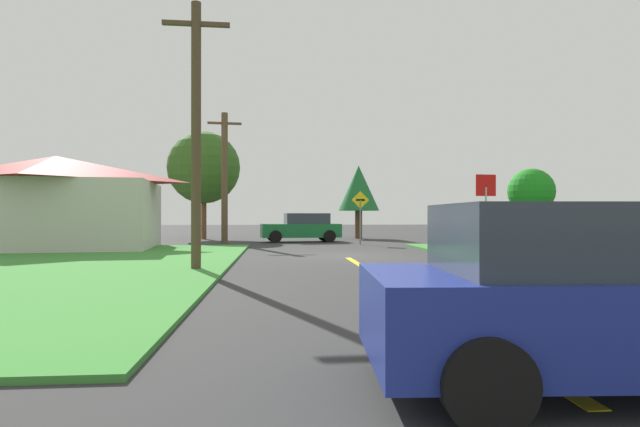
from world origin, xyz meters
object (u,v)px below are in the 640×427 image
Objects in this scene: utility_pole_mid at (225,176)px; barn at (56,203)px; stop_sign at (486,199)px; oak_tree_left at (204,168)px; utility_pole_near at (196,131)px; pine_tree_center at (531,192)px; car_approaching_junction at (302,228)px; car_behind_on_main_road at (615,297)px; direction_sign at (360,211)px; oak_tree_right at (359,189)px.

barn is (-6.83, -4.45, -1.54)m from utility_pole_mid.
oak_tree_left is (-11.94, 15.29, 2.44)m from stop_sign.
utility_pole_near reaches higher than pine_tree_center.
utility_pole_near reaches higher than utility_pole_mid.
car_approaching_junction is 15.50m from utility_pole_near.
oak_tree_left is (-7.61, 28.25, 3.71)m from car_behind_on_main_road.
pine_tree_center is at bearing 15.19° from barn.
car_behind_on_main_road is 0.65× the size of utility_pole_mid.
utility_pole_near reaches higher than car_behind_on_main_road.
utility_pole_mid is 1.60× the size of pine_tree_center.
utility_pole_mid is 2.55× the size of direction_sign.
utility_pole_near is at bearing -87.28° from utility_pole_mid.
utility_pole_mid reaches higher than oak_tree_left.
car_behind_on_main_road is 24.09m from utility_pole_mid.
pine_tree_center is at bearing -129.56° from stop_sign.
car_behind_on_main_road is 24.52m from car_approaching_junction.
oak_tree_left is 1.44× the size of oak_tree_right.
car_behind_on_main_road is at bearing -56.07° from barn.
utility_pole_mid is 0.80× the size of barn.
barn is at bearing 20.93° from car_approaching_junction.
oak_tree_left is 1.55× the size of pine_tree_center.
car_behind_on_main_road is 21.66m from direction_sign.
utility_pole_mid is 5.44m from oak_tree_left.
direction_sign is (-3.03, 8.63, -0.36)m from stop_sign.
pine_tree_center is (20.18, -2.65, -1.56)m from oak_tree_left.
pine_tree_center reaches higher than stop_sign.
oak_tree_left is at bearing 179.75° from oak_tree_right.
stop_sign is at bearing 19.00° from utility_pole_near.
oak_tree_right is (2.28, 28.21, 2.42)m from car_behind_on_main_road.
stop_sign is at bearing -45.34° from utility_pole_mid.
utility_pole_mid is at bearing 92.72° from utility_pole_near.
car_approaching_junction is at bearing 76.35° from utility_pole_near.
oak_tree_right reaches higher than direction_sign.
car_behind_on_main_road is at bearing -62.02° from utility_pole_near.
oak_tree_left is at bearing 143.26° from direction_sign.
stop_sign is 0.40× the size of utility_pole_near.
pine_tree_center is (14.14, 1.13, 2.16)m from car_approaching_junction.
stop_sign is at bearing -123.10° from pine_tree_center.
oak_tree_right is (8.08, 5.00, -0.36)m from utility_pole_mid.
utility_pole_near is 1.66× the size of pine_tree_center.
barn is at bearing -164.81° from pine_tree_center.
car_approaching_junction is 4.17m from direction_sign.
car_behind_on_main_road is 22.64m from barn.
stop_sign reaches higher than car_approaching_junction.
barn is (-13.93, -2.84, 0.34)m from direction_sign.
stop_sign is 10.18m from utility_pole_near.
utility_pole_near is 23.83m from pine_tree_center.
utility_pole_mid is at bearing 167.18° from direction_sign.
barn is at bearing -168.49° from direction_sign.
stop_sign is 0.42× the size of utility_pole_mid.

